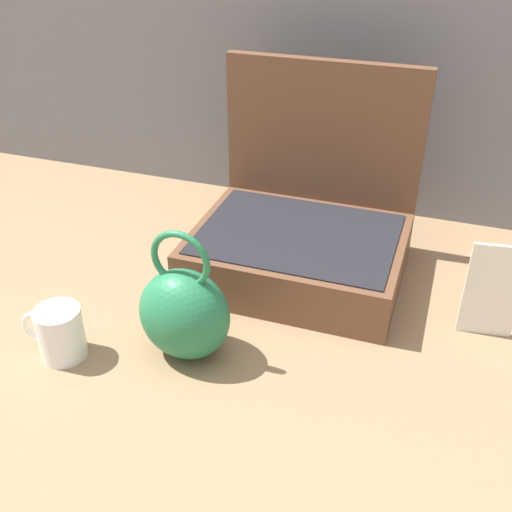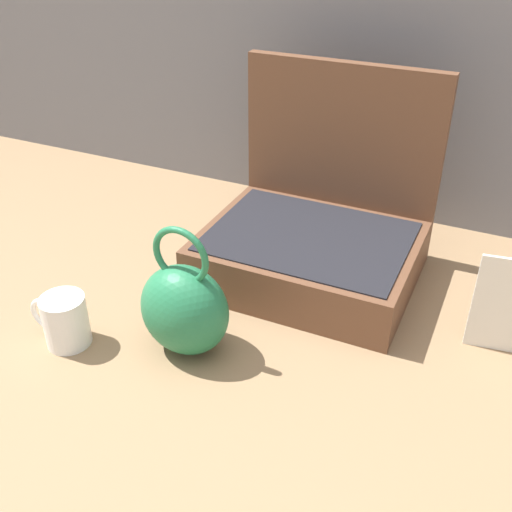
{
  "view_description": "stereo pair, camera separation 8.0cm",
  "coord_description": "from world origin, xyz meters",
  "px_view_note": "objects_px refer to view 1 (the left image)",
  "views": [
    {
      "loc": [
        0.27,
        -0.77,
        0.68
      ],
      "look_at": [
        0.01,
        -0.02,
        0.18
      ],
      "focal_mm": 42.49,
      "sensor_mm": 36.0,
      "label": 1
    },
    {
      "loc": [
        0.34,
        -0.74,
        0.68
      ],
      "look_at": [
        0.01,
        -0.02,
        0.18
      ],
      "focal_mm": 42.49,
      "sensor_mm": 36.0,
      "label": 2
    }
  ],
  "objects_px": {
    "open_suitcase": "(303,232)",
    "coffee_mug": "(59,333)",
    "teal_pouch_handbag": "(184,312)",
    "info_card_left": "(492,291)"
  },
  "relations": [
    {
      "from": "open_suitcase",
      "to": "coffee_mug",
      "type": "bearing_deg",
      "value": -127.99
    },
    {
      "from": "open_suitcase",
      "to": "teal_pouch_handbag",
      "type": "bearing_deg",
      "value": -109.34
    },
    {
      "from": "coffee_mug",
      "to": "info_card_left",
      "type": "bearing_deg",
      "value": 23.57
    },
    {
      "from": "open_suitcase",
      "to": "info_card_left",
      "type": "distance_m",
      "value": 0.37
    },
    {
      "from": "teal_pouch_handbag",
      "to": "coffee_mug",
      "type": "xyz_separation_m",
      "value": [
        -0.19,
        -0.07,
        -0.04
      ]
    },
    {
      "from": "open_suitcase",
      "to": "info_card_left",
      "type": "height_order",
      "value": "open_suitcase"
    },
    {
      "from": "teal_pouch_handbag",
      "to": "info_card_left",
      "type": "distance_m",
      "value": 0.52
    },
    {
      "from": "open_suitcase",
      "to": "coffee_mug",
      "type": "distance_m",
      "value": 0.5
    },
    {
      "from": "teal_pouch_handbag",
      "to": "coffee_mug",
      "type": "relative_size",
      "value": 2.09
    },
    {
      "from": "open_suitcase",
      "to": "teal_pouch_handbag",
      "type": "xyz_separation_m",
      "value": [
        -0.11,
        -0.32,
        0.0
      ]
    }
  ]
}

